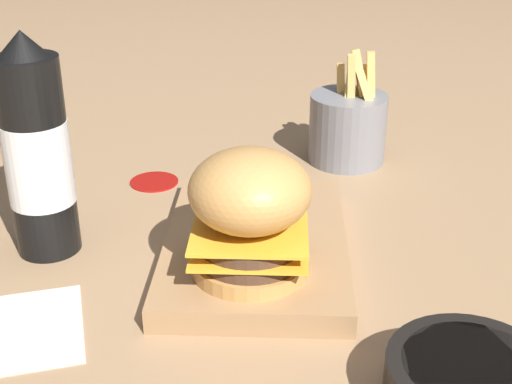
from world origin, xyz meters
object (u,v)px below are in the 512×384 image
serving_board (256,245)px  burger (250,212)px  fries_basket (348,126)px  ketchup_bottle (37,155)px

serving_board → burger: bearing=177.7°
fries_basket → serving_board: bearing=156.5°
burger → fries_basket: fries_basket is taller
serving_board → burger: 0.10m
burger → ketchup_bottle: (0.07, 0.22, 0.02)m
serving_board → ketchup_bottle: 0.24m
serving_board → ketchup_bottle: (0.01, 0.22, 0.10)m
serving_board → fries_basket: fries_basket is taller
burger → fries_basket: bearing=-19.5°
ketchup_bottle → fries_basket: size_ratio=1.52×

